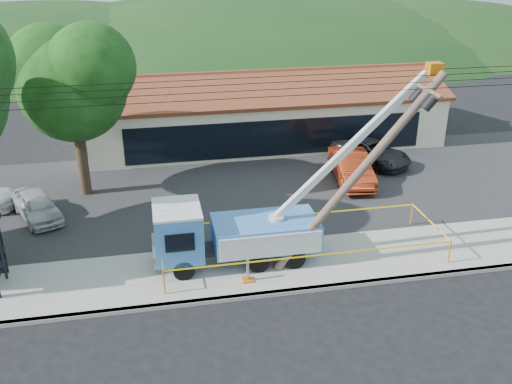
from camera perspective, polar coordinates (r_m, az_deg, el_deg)
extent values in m
plane|color=black|center=(20.28, 1.31, -13.76)|extent=(120.00, 120.00, 0.00)
cube|color=#9E9A94|center=(21.89, 0.12, -10.29)|extent=(60.00, 0.25, 0.15)
cube|color=#9E9A94|center=(23.45, -0.80, -7.70)|extent=(60.00, 4.00, 0.15)
cube|color=#28282B|center=(30.46, -3.52, 0.12)|extent=(60.00, 12.00, 0.10)
cube|color=beige|center=(37.93, 0.77, 7.75)|extent=(22.00, 8.00, 3.40)
cube|color=black|center=(34.28, 2.15, 5.43)|extent=(18.04, 0.08, 2.21)
cube|color=maroon|center=(35.47, 1.46, 10.26)|extent=(22.50, 4.53, 1.52)
cube|color=maroon|center=(39.28, 0.18, 11.65)|extent=(22.50, 4.53, 1.52)
cube|color=maroon|center=(37.22, 0.79, 11.96)|extent=(22.50, 0.30, 0.25)
cylinder|color=#332316|center=(30.61, -17.00, 3.32)|extent=(0.56, 0.56, 4.18)
sphere|color=#16370F|center=(29.58, -17.85, 9.85)|extent=(5.25, 5.25, 5.25)
sphere|color=#16370F|center=(30.19, -19.97, 11.70)|extent=(4.20, 4.20, 4.20)
sphere|color=#16370F|center=(28.55, -16.15, 11.93)|extent=(4.20, 4.20, 4.20)
ellipsoid|color=#153B16|center=(72.58, -20.61, 12.89)|extent=(78.40, 56.00, 28.00)
ellipsoid|color=#153B16|center=(72.94, -0.31, 14.43)|extent=(89.60, 64.00, 32.00)
ellipsoid|color=#153B16|center=(79.13, 14.54, 14.47)|extent=(72.80, 52.00, 26.00)
cylinder|color=black|center=(19.67, -0.44, 9.41)|extent=(60.00, 0.02, 0.02)
cylinder|color=black|center=(20.11, -0.71, 10.10)|extent=(60.00, 0.02, 0.02)
cylinder|color=black|center=(20.56, -0.97, 10.76)|extent=(60.00, 0.02, 0.02)
cylinder|color=black|center=(20.92, -1.17, 11.33)|extent=(60.00, 0.02, 0.02)
cylinder|color=black|center=(22.66, -7.23, -7.72)|extent=(0.84, 0.28, 0.84)
cylinder|color=black|center=(24.35, -7.60, -5.31)|extent=(0.84, 0.28, 0.84)
cylinder|color=black|center=(22.98, 0.28, -7.02)|extent=(0.84, 0.28, 0.84)
cylinder|color=black|center=(24.64, -0.63, -4.69)|extent=(0.84, 0.28, 0.84)
cylinder|color=black|center=(23.28, 3.91, -6.63)|extent=(0.84, 0.28, 0.84)
cylinder|color=black|center=(24.92, 2.76, -4.36)|extent=(0.84, 0.28, 0.84)
cube|color=black|center=(23.60, -1.54, -5.45)|extent=(6.17, 0.94, 0.23)
cube|color=#3B76D1|center=(22.92, -7.81, -3.98)|extent=(1.87, 2.24, 1.96)
cube|color=silver|center=(22.46, -7.96, -1.67)|extent=(1.87, 2.24, 0.11)
cube|color=black|center=(22.84, -10.06, -3.85)|extent=(0.07, 1.68, 0.84)
cube|color=gray|center=(23.27, -10.13, -5.80)|extent=(0.14, 2.15, 0.47)
cube|color=#3B76D1|center=(23.50, 0.93, -4.02)|extent=(4.30, 2.24, 1.12)
cylinder|color=silver|center=(23.39, 2.05, -3.01)|extent=(0.65, 0.65, 0.56)
cube|color=silver|center=(22.98, 9.58, 4.71)|extent=(6.25, 0.26, 6.03)
cube|color=gray|center=(23.00, 10.28, 5.30)|extent=(3.76, 0.17, 3.63)
cube|color=orange|center=(23.28, 17.42, 11.69)|extent=(0.56, 0.47, 0.47)
cube|color=orange|center=(22.59, -0.83, -8.78)|extent=(0.42, 0.42, 0.07)
cube|color=orange|center=(25.71, 3.24, -4.39)|extent=(0.42, 0.42, 0.07)
cylinder|color=#4F3D33|center=(22.43, 10.04, 1.64)|extent=(6.51, 0.34, 7.91)
cube|color=#4F3D33|center=(22.50, 16.91, 9.62)|extent=(0.18, 1.90, 0.18)
cylinder|color=black|center=(22.93, 15.75, 9.20)|extent=(0.63, 0.38, 0.65)
cylinder|color=black|center=(22.03, 16.94, 8.46)|extent=(0.63, 0.38, 0.65)
cylinder|color=black|center=(24.10, -24.15, -5.24)|extent=(0.11, 0.11, 2.65)
cylinder|color=orange|center=(21.83, -9.19, -8.88)|extent=(0.06, 0.06, 1.04)
cylinder|color=orange|center=(24.77, 18.79, -5.67)|extent=(0.06, 0.06, 1.04)
cylinder|color=orange|center=(27.50, 15.30, -2.11)|extent=(0.06, 0.06, 1.04)
cylinder|color=orange|center=(24.88, -9.58, -4.47)|extent=(0.06, 0.06, 1.04)
cube|color=yellow|center=(22.37, 5.80, -6.37)|extent=(11.60, 0.01, 0.06)
cube|color=yellow|center=(25.90, 17.07, -2.88)|extent=(0.01, 3.54, 0.06)
cube|color=yellow|center=(25.36, 3.53, -2.37)|extent=(11.60, 0.01, 0.06)
cube|color=yellow|center=(23.10, -9.48, -5.53)|extent=(0.01, 3.54, 0.06)
imported|color=silver|center=(29.36, -20.84, -2.62)|extent=(3.06, 4.19, 1.33)
imported|color=#95290E|center=(31.97, 9.41, 0.93)|extent=(2.30, 5.12, 1.63)
imported|color=black|center=(34.72, 11.34, 2.70)|extent=(4.44, 5.42, 1.37)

